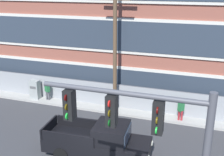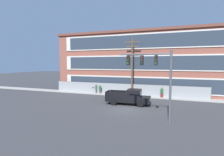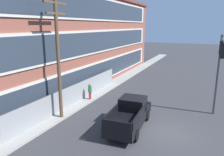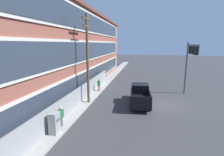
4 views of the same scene
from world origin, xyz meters
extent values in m
plane|color=#38383A|center=(0.00, 0.00, 0.00)|extent=(160.00, 160.00, 0.00)
cube|color=#9E9B93|center=(0.00, 8.17, 0.08)|extent=(80.00, 1.64, 0.16)
cube|color=brown|center=(5.28, 13.94, 5.17)|extent=(41.45, 9.91, 10.33)
cube|color=beige|center=(5.28, 8.93, 1.89)|extent=(38.13, 0.10, 2.48)
cube|color=#2D3844|center=(5.28, 8.87, 1.89)|extent=(36.47, 0.06, 2.07)
cube|color=beige|center=(5.28, 8.93, 5.34)|extent=(38.13, 0.10, 2.48)
cube|color=#2D3844|center=(5.28, 8.87, 5.34)|extent=(36.47, 0.06, 2.07)
cube|color=beige|center=(5.28, 8.93, 8.78)|extent=(38.13, 0.10, 2.48)
cube|color=#2D3844|center=(5.28, 8.87, 8.78)|extent=(36.47, 0.06, 2.07)
cube|color=brown|center=(5.28, 13.94, 10.53)|extent=(41.95, 10.41, 0.40)
cube|color=gray|center=(-2.64, 8.42, 0.95)|extent=(25.50, 0.04, 1.91)
cylinder|color=#4C4C51|center=(-15.39, 8.42, 0.95)|extent=(0.06, 0.06, 1.91)
cylinder|color=#4C4C51|center=(10.11, 8.42, 0.95)|extent=(0.06, 0.06, 1.91)
cylinder|color=#4C4C51|center=(-2.64, 8.42, 1.91)|extent=(25.50, 0.05, 0.05)
cylinder|color=#4C4C51|center=(4.87, -3.09, 3.19)|extent=(0.20, 0.20, 6.37)
cylinder|color=#4C4C51|center=(2.59, -3.09, 6.07)|extent=(4.56, 0.14, 0.14)
cube|color=black|center=(3.60, -3.09, 5.52)|extent=(0.28, 0.32, 0.90)
cylinder|color=#4B0807|center=(3.60, -3.27, 5.80)|extent=(0.04, 0.18, 0.18)
cylinder|color=#503E08|center=(3.60, -3.27, 5.52)|extent=(0.04, 0.18, 0.18)
cylinder|color=green|center=(3.60, -3.27, 5.24)|extent=(0.04, 0.18, 0.18)
cube|color=black|center=(2.33, -3.09, 5.52)|extent=(0.28, 0.32, 0.90)
cylinder|color=red|center=(2.33, -3.27, 5.80)|extent=(0.04, 0.18, 0.18)
cylinder|color=#503E08|center=(2.33, -3.27, 5.52)|extent=(0.04, 0.18, 0.18)
cylinder|color=#0A4011|center=(2.33, -3.27, 5.24)|extent=(0.04, 0.18, 0.18)
cube|color=black|center=(1.07, -3.09, 5.52)|extent=(0.28, 0.32, 0.90)
cylinder|color=#4B0807|center=(1.07, -3.27, 5.80)|extent=(0.04, 0.18, 0.18)
cylinder|color=#503E08|center=(1.07, -3.27, 5.52)|extent=(0.04, 0.18, 0.18)
cylinder|color=green|center=(1.07, -3.27, 5.24)|extent=(0.04, 0.18, 0.18)
cube|color=black|center=(-0.32, 2.33, 0.75)|extent=(5.69, 2.26, 0.70)
cube|color=black|center=(0.46, 2.38, 1.54)|extent=(1.78, 1.87, 0.89)
cube|color=#283342|center=(1.32, 2.43, 1.54)|extent=(0.16, 1.58, 0.67)
cube|color=black|center=(-1.63, 3.16, 1.38)|extent=(2.79, 0.29, 0.56)
cube|color=black|center=(-1.52, 1.36, 1.38)|extent=(2.79, 0.29, 0.56)
cube|color=black|center=(-3.06, 2.16, 1.38)|extent=(0.21, 1.85, 0.56)
cylinder|color=black|center=(1.30, 3.32, 0.40)|extent=(0.81, 0.31, 0.80)
cylinder|color=black|center=(1.41, 1.55, 0.40)|extent=(0.81, 0.31, 0.80)
cylinder|color=black|center=(-2.04, 3.11, 0.40)|extent=(0.81, 0.31, 0.80)
cylinder|color=black|center=(-1.93, 1.35, 0.40)|extent=(0.81, 0.31, 0.80)
cube|color=white|center=(2.45, 3.18, 0.85)|extent=(0.07, 0.24, 0.16)
cube|color=white|center=(2.53, 1.83, 0.85)|extent=(0.07, 0.24, 0.16)
cylinder|color=brown|center=(-1.08, 7.64, 4.53)|extent=(0.26, 0.26, 9.06)
cube|color=brown|center=(-1.08, 7.64, 8.56)|extent=(2.37, 0.14, 0.14)
cube|color=brown|center=(-1.08, 7.64, 7.86)|extent=(2.01, 0.14, 0.14)
cube|color=#939993|center=(-7.74, 7.89, 0.82)|extent=(0.73, 0.55, 1.65)
cube|color=#515151|center=(-7.74, 7.60, 1.15)|extent=(0.51, 0.02, 0.20)
cylinder|color=#4C4C51|center=(-6.77, 7.95, 0.42)|extent=(0.14, 0.14, 0.85)
cylinder|color=#4C4C51|center=(-6.59, 7.95, 0.42)|extent=(0.14, 0.14, 0.85)
cube|color=#236B38|center=(-6.68, 7.95, 1.15)|extent=(0.47, 0.40, 0.60)
sphere|color=tan|center=(-6.68, 7.95, 1.57)|extent=(0.24, 0.24, 0.24)
cylinder|color=maroon|center=(3.38, 7.73, 0.42)|extent=(0.14, 0.14, 0.85)
cylinder|color=maroon|center=(3.56, 7.73, 0.42)|extent=(0.14, 0.14, 0.85)
cube|color=#236B38|center=(3.47, 7.73, 1.15)|extent=(0.45, 0.46, 0.60)
sphere|color=#8C6647|center=(3.47, 7.73, 1.57)|extent=(0.24, 0.24, 0.24)
camera|label=1|loc=(4.56, -9.65, 8.80)|focal=45.00mm
camera|label=2|loc=(5.16, -19.04, 5.24)|focal=28.00mm
camera|label=3|loc=(-13.80, -2.40, 7.03)|focal=35.00mm
camera|label=4|loc=(-17.90, 1.96, 6.24)|focal=28.00mm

